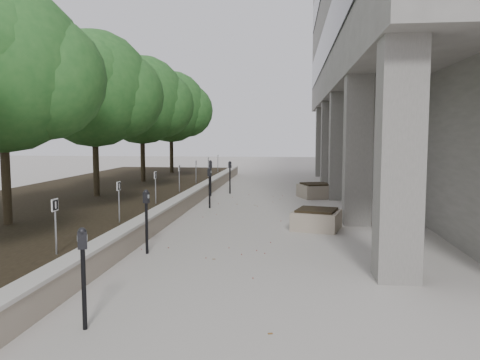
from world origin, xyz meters
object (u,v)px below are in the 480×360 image
at_px(parking_meter_5, 230,177).
at_px(parking_meter_4, 211,178).
at_px(crabapple_tree_3, 94,114).
at_px(crabapple_tree_4, 142,119).
at_px(parking_meter_1, 84,279).
at_px(parking_meter_2, 147,222).
at_px(crabapple_tree_5, 171,122).
at_px(parking_meter_3, 210,188).
at_px(planter_back, 316,190).
at_px(planter_front, 317,219).
at_px(crabapple_tree_2, 2,104).

bearing_deg(parking_meter_5, parking_meter_4, -113.09).
relative_size(crabapple_tree_3, crabapple_tree_4, 1.00).
bearing_deg(parking_meter_1, parking_meter_2, 74.30).
height_order(crabapple_tree_5, parking_meter_3, crabapple_tree_5).
distance_m(crabapple_tree_3, parking_meter_2, 7.18).
bearing_deg(parking_meter_1, crabapple_tree_4, 83.61).
bearing_deg(parking_meter_3, planter_back, 57.02).
xyz_separation_m(crabapple_tree_3, planter_back, (7.40, 3.39, -2.84)).
xyz_separation_m(parking_meter_4, parking_meter_5, (0.67, 0.80, -0.04)).
distance_m(parking_meter_4, planter_front, 7.38).
height_order(crabapple_tree_5, parking_meter_4, crabapple_tree_5).
height_order(crabapple_tree_5, parking_meter_1, crabapple_tree_5).
distance_m(crabapple_tree_3, parking_meter_4, 5.31).
relative_size(crabapple_tree_3, planter_front, 4.79).
height_order(crabapple_tree_4, parking_meter_1, crabapple_tree_4).
bearing_deg(crabapple_tree_2, crabapple_tree_4, 90.00).
bearing_deg(crabapple_tree_3, crabapple_tree_2, -90.00).
height_order(crabapple_tree_4, parking_meter_5, crabapple_tree_4).
bearing_deg(planter_back, parking_meter_4, 179.23).
bearing_deg(parking_meter_5, parking_meter_2, -75.55).
height_order(parking_meter_1, planter_back, parking_meter_1).
height_order(crabapple_tree_5, planter_back, crabapple_tree_5).
distance_m(parking_meter_2, parking_meter_5, 10.03).
bearing_deg(crabapple_tree_4, parking_meter_1, -75.11).
distance_m(crabapple_tree_4, parking_meter_1, 15.26).
bearing_deg(crabapple_tree_2, parking_meter_3, 54.96).
height_order(parking_meter_2, parking_meter_5, parking_meter_5).
bearing_deg(parking_meter_1, crabapple_tree_5, 79.91).
bearing_deg(parking_meter_1, planter_front, 43.06).
height_order(crabapple_tree_3, parking_meter_1, crabapple_tree_3).
xyz_separation_m(crabapple_tree_2, crabapple_tree_4, (0.00, 10.00, 0.00)).
distance_m(parking_meter_1, parking_meter_5, 13.80).
xyz_separation_m(crabapple_tree_3, planter_front, (7.09, -2.84, -2.86)).
relative_size(parking_meter_5, planter_back, 1.12).
relative_size(crabapple_tree_4, planter_back, 4.50).
relative_size(planter_front, planter_back, 0.94).
distance_m(crabapple_tree_5, planter_front, 14.94).
bearing_deg(parking_meter_2, crabapple_tree_4, 125.64).
bearing_deg(crabapple_tree_3, parking_meter_2, -58.77).
relative_size(parking_meter_3, planter_front, 1.19).
xyz_separation_m(crabapple_tree_3, parking_meter_4, (3.25, 3.44, -2.40)).
relative_size(crabapple_tree_3, parking_meter_3, 4.02).
bearing_deg(parking_meter_1, parking_meter_5, 68.49).
distance_m(crabapple_tree_4, crabapple_tree_5, 5.00).
distance_m(crabapple_tree_5, parking_meter_2, 16.34).
distance_m(parking_meter_1, planter_front, 7.46).
height_order(parking_meter_3, parking_meter_4, parking_meter_4).
bearing_deg(parking_meter_1, parking_meter_3, 69.42).
xyz_separation_m(crabapple_tree_5, parking_meter_2, (3.50, -15.77, -2.46)).
bearing_deg(parking_meter_5, crabapple_tree_4, -174.00).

